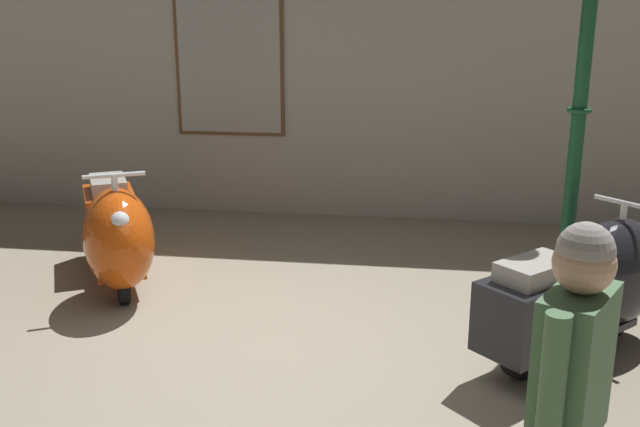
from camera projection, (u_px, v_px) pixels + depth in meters
ground_plane at (271, 360)px, 5.06m from camera, size 60.00×60.00×0.00m
showroom_back_wall at (352, 73)px, 8.18m from camera, size 18.00×0.63×3.32m
scooter_0 at (116, 233)px, 6.24m from camera, size 1.30×1.83×1.10m
scooter_1 at (590, 287)px, 5.09m from camera, size 1.59×1.57×1.06m
lamppost at (580, 99)px, 5.49m from camera, size 0.29×0.29×3.08m
visitor_0 at (569, 403)px, 2.69m from camera, size 0.39×0.51×1.67m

